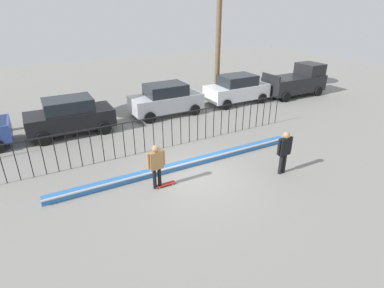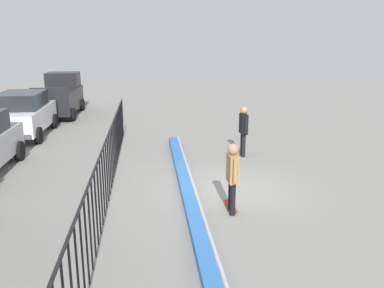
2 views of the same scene
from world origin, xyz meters
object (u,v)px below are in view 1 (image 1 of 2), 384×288
Objects in this scene: parked_car_white at (237,89)px; pickup_truck at (296,81)px; parked_car_silver at (166,99)px; camera_operator at (284,149)px; parked_car_black at (70,116)px; skateboarder at (156,163)px; skateboard at (165,184)px.

parked_car_white is 0.91× the size of pickup_truck.
pickup_truck is (10.21, -0.64, 0.06)m from parked_car_silver.
parked_car_black is (-6.73, 8.43, -0.11)m from camera_operator.
parked_car_silver and parked_car_white have the same top height.
parked_car_black is at bearing 126.77° from skateboarder.
parked_car_white is at bearing 47.18° from skateboard.
skateboard is 0.19× the size of parked_car_white.
parked_car_black is (-2.20, 7.04, 0.91)m from skateboard.
camera_operator is at bearing -142.66° from pickup_truck.
skateboarder is 5.04m from camera_operator.
camera_operator is at bearing -10.16° from skateboard.
camera_operator reaches higher than skateboard.
skateboarder is 0.41× the size of parked_car_silver.
parked_car_white is at bearing 168.83° from pickup_truck.
parked_car_black is 15.81m from pickup_truck.
pickup_truck is at bearing -73.59° from camera_operator.
pickup_truck reaches higher than parked_car_silver.
camera_operator is at bearing -81.69° from parked_car_silver.
skateboard is 0.19× the size of parked_car_black.
skateboard is (0.31, -0.03, -0.99)m from skateboarder.
camera_operator is 0.42× the size of parked_car_white.
parked_car_black is at bearing -177.91° from parked_car_white.
skateboard is at bearing -139.14° from parked_car_white.
camera_operator is 0.42× the size of parked_car_black.
skateboard is 11.37m from parked_car_white.
parked_car_silver is at bearing 171.83° from pickup_truck.
parked_car_white reaches higher than camera_operator.
parked_car_white is at bearing 60.90° from skateboarder.
camera_operator is 8.86m from parked_car_silver.
camera_operator is 10.78m from parked_car_black.
camera_operator is at bearing -114.72° from parked_car_white.
camera_operator reaches higher than skateboarder.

